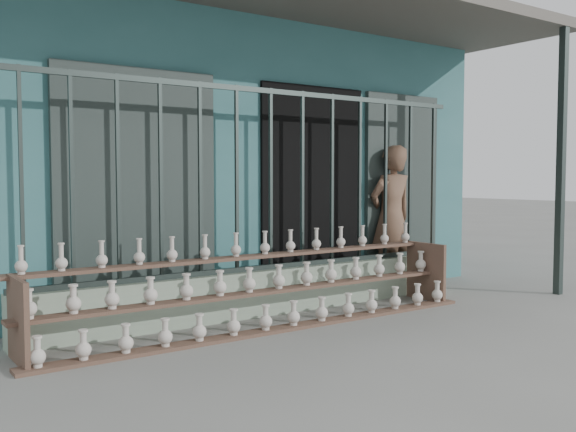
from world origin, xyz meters
TOP-DOWN VIEW (x-y plane):
  - ground at (0.00, 0.00)m, footprint 60.00×60.00m
  - workshop_building at (0.00, 4.23)m, footprint 7.40×6.60m
  - parapet_wall at (0.00, 1.30)m, footprint 5.00×0.20m
  - security_fence at (-0.00, 1.30)m, footprint 5.00×0.04m
  - shelf_rack at (-0.34, 0.88)m, footprint 4.50×0.68m
  - elderly_woman at (1.99, 1.63)m, footprint 0.64×0.42m

SIDE VIEW (x-z plane):
  - ground at x=0.00m, z-range 0.00..0.00m
  - parapet_wall at x=0.00m, z-range 0.00..0.45m
  - shelf_rack at x=-0.34m, z-range -0.06..0.79m
  - elderly_woman at x=1.99m, z-range 0.00..1.75m
  - security_fence at x=0.00m, z-range 0.45..2.25m
  - workshop_building at x=0.00m, z-range 0.02..3.23m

